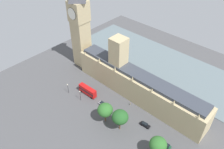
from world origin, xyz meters
The scene contains 14 objects.
ground_plane centered at (0.00, 0.00, 0.00)m, with size 143.43×143.43×0.00m, color #4C4C4F.
river_thames centered at (-34.65, 0.00, 0.12)m, with size 38.97×129.09×0.25m, color slate.
parliament_building centered at (-1.99, -1.54, 8.13)m, with size 10.92×73.43×28.99m.
clock_tower centered at (-2.70, -42.40, 28.54)m, with size 9.21×9.21×55.19m.
double_decker_bus_by_river_gate centered at (14.36, -19.59, 2.63)m, with size 3.01×10.60×4.75m.
car_silver_opposite_hall centered at (14.72, -8.50, 0.89)m, with size 1.99×4.14×1.74m.
car_black_trailing centered at (10.84, 14.56, 0.89)m, with size 2.09×4.81×1.74m.
car_dark_green_kerbside centered at (13.56, 27.31, 0.89)m, with size 2.05×4.46×1.74m.
pedestrian_near_tower centered at (5.24, 1.52, 0.73)m, with size 0.61×0.51×1.63m.
plane_tree_far_end centered at (19.65, 7.19, 7.73)m, with size 7.18×7.18×10.81m.
plane_tree_midblock centered at (19.71, 26.51, 7.40)m, with size 6.80×6.80×10.32m.
plane_tree_corner centered at (20.86, -0.52, 7.38)m, with size 6.98×6.98×10.38m.
street_lamp_leading centered at (19.69, -19.17, 4.29)m, with size 0.56×0.56×6.12m.
street_lamp_slot_10 centered at (20.46, -27.94, 4.14)m, with size 0.56×0.56×5.88m.
Camera 1 is at (68.23, 47.63, 81.61)m, focal length 36.03 mm.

